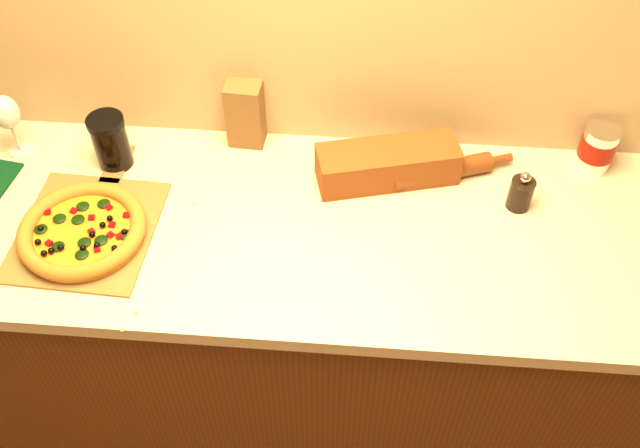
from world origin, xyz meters
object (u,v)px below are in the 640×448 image
at_px(coffee_canister, 597,148).
at_px(wine_glass, 6,114).
at_px(dark_jar, 111,142).
at_px(pizza_peel, 89,226).
at_px(pizza, 82,231).
at_px(rolling_pin, 442,171).
at_px(pepper_grinder, 521,193).

height_order(coffee_canister, wine_glass, wine_glass).
distance_m(wine_glass, dark_jar, 0.28).
height_order(pizza_peel, coffee_canister, coffee_canister).
relative_size(pizza, rolling_pin, 0.81).
bearing_deg(rolling_pin, pizza_peel, -164.53).
distance_m(coffee_canister, dark_jar, 1.27).
height_order(pizza, wine_glass, wine_glass).
relative_size(coffee_canister, wine_glass, 0.70).
distance_m(pepper_grinder, wine_glass, 1.33).
bearing_deg(pepper_grinder, rolling_pin, 156.50).
xyz_separation_m(pizza, coffee_canister, (1.27, 0.35, 0.04)).
xyz_separation_m(rolling_pin, wine_glass, (-1.13, 0.02, 0.10)).
bearing_deg(pizza, pizza_peel, 88.95).
bearing_deg(rolling_pin, dark_jar, -179.24).
bearing_deg(pepper_grinder, pizza, -169.73).
bearing_deg(pepper_grinder, coffee_canister, 37.58).
bearing_deg(dark_jar, wine_glass, 174.28).
bearing_deg(pepper_grinder, wine_glass, 175.73).
height_order(pizza_peel, pepper_grinder, pepper_grinder).
relative_size(pepper_grinder, coffee_canister, 0.90).
xyz_separation_m(pepper_grinder, coffee_canister, (0.21, 0.16, 0.02)).
height_order(pizza_peel, wine_glass, wine_glass).
xyz_separation_m(pizza_peel, pizza, (-0.00, -0.03, 0.02)).
bearing_deg(dark_jar, pizza, -91.58).
bearing_deg(pizza, wine_glass, 132.38).
xyz_separation_m(pizza_peel, rolling_pin, (0.87, 0.24, 0.02)).
bearing_deg(coffee_canister, pizza_peel, -165.90).
bearing_deg(pizza_peel, wine_glass, 138.74).
xyz_separation_m(coffee_canister, dark_jar, (-1.26, -0.09, 0.01)).
relative_size(pizza_peel, coffee_canister, 3.93).
bearing_deg(pizza_peel, pepper_grinder, 11.11).
height_order(rolling_pin, dark_jar, dark_jar).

